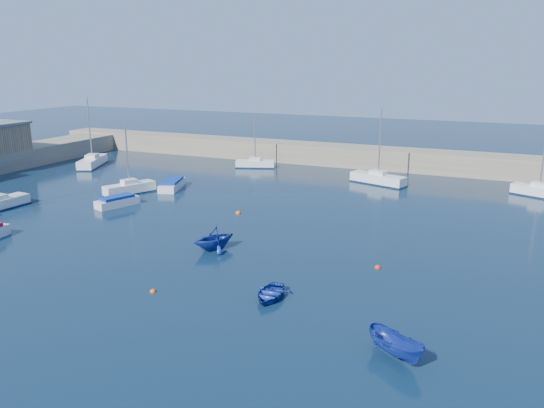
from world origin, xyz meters
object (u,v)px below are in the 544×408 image
at_px(sailboat_3, 130,188).
at_px(sailboat_7, 539,191).
at_px(sailboat_5, 255,164).
at_px(motorboat_2, 172,184).
at_px(dinghy_center, 270,294).
at_px(sailboat_4, 92,162).
at_px(dinghy_left, 214,238).
at_px(dinghy_right, 396,346).
at_px(sailboat_6, 378,179).
at_px(motorboat_1, 117,201).

relative_size(sailboat_3, sailboat_7, 1.01).
distance_m(sailboat_3, sailboat_5, 19.29).
height_order(motorboat_2, dinghy_center, motorboat_2).
xyz_separation_m(sailboat_4, dinghy_center, (38.30, -27.95, -0.34)).
bearing_deg(sailboat_3, dinghy_center, -11.77).
distance_m(sailboat_4, dinghy_center, 47.41).
height_order(dinghy_left, dinghy_right, dinghy_left).
bearing_deg(sailboat_3, sailboat_6, 57.86).
bearing_deg(dinghy_center, sailboat_5, 112.48).
xyz_separation_m(sailboat_7, motorboat_1, (-37.50, -20.47, -0.12)).
height_order(sailboat_7, dinghy_center, sailboat_7).
bearing_deg(sailboat_7, sailboat_6, 116.00).
relative_size(sailboat_4, sailboat_6, 1.06).
xyz_separation_m(dinghy_center, dinghy_left, (-7.25, 6.10, 0.57)).
bearing_deg(sailboat_5, sailboat_7, -113.83).
xyz_separation_m(sailboat_6, dinghy_left, (-6.24, -26.67, 0.25)).
bearing_deg(dinghy_left, sailboat_4, 174.35).
bearing_deg(sailboat_5, sailboat_6, -120.21).
bearing_deg(dinghy_right, sailboat_4, 88.33).
height_order(sailboat_3, sailboat_6, sailboat_6).
distance_m(sailboat_3, sailboat_6, 27.58).
bearing_deg(sailboat_6, sailboat_3, 141.97).
relative_size(sailboat_3, motorboat_2, 1.37).
bearing_deg(sailboat_5, dinghy_right, -166.29).
bearing_deg(motorboat_2, sailboat_5, 59.11).
bearing_deg(sailboat_4, motorboat_1, -65.70).
distance_m(sailboat_6, dinghy_right, 37.46).
bearing_deg(sailboat_6, dinghy_center, -159.71).
height_order(sailboat_6, dinghy_center, sailboat_6).
relative_size(sailboat_6, dinghy_center, 2.85).
relative_size(sailboat_5, sailboat_6, 0.79).
relative_size(sailboat_4, dinghy_center, 3.03).
bearing_deg(sailboat_3, dinghy_left, -9.96).
bearing_deg(dinghy_center, sailboat_7, 60.89).
distance_m(sailboat_5, sailboat_6, 17.32).
relative_size(sailboat_3, sailboat_4, 0.81).
distance_m(sailboat_3, motorboat_1, 5.00).
bearing_deg(sailboat_4, dinghy_right, -57.61).
xyz_separation_m(motorboat_1, dinghy_left, (14.67, -6.94, 0.40)).
relative_size(sailboat_7, motorboat_2, 1.36).
distance_m(motorboat_2, dinghy_center, 30.16).
bearing_deg(sailboat_5, sailboat_3, 142.21).
height_order(sailboat_3, sailboat_5, sailboat_3).
xyz_separation_m(sailboat_5, dinghy_left, (10.79, -29.82, 0.33)).
height_order(sailboat_4, motorboat_2, sailboat_4).
bearing_deg(motorboat_1, sailboat_4, 157.00).
height_order(sailboat_7, dinghy_left, sailboat_7).
bearing_deg(dinghy_left, dinghy_right, -2.86).
bearing_deg(dinghy_right, sailboat_7, 21.09).
xyz_separation_m(motorboat_1, dinghy_center, (21.93, -13.04, -0.17)).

